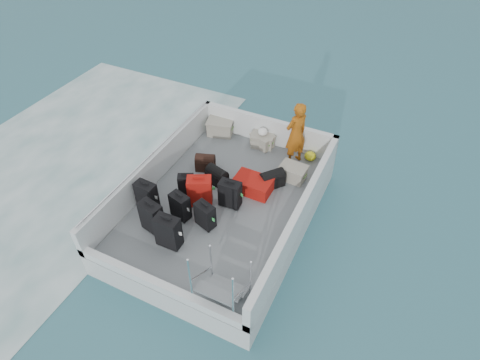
# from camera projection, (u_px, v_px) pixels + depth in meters

# --- Properties ---
(ground) EXTENTS (160.00, 160.00, 0.00)m
(ground) POSITION_uv_depth(u_px,v_px,m) (224.00, 220.00, 9.17)
(ground) COLOR #1C5463
(ground) RESTS_ON ground
(wake_foam) EXTENTS (10.00, 10.00, 0.00)m
(wake_foam) POSITION_uv_depth(u_px,v_px,m) (65.00, 162.00, 10.72)
(wake_foam) COLOR white
(wake_foam) RESTS_ON ground
(ferry_hull) EXTENTS (3.60, 5.00, 0.60)m
(ferry_hull) POSITION_uv_depth(u_px,v_px,m) (224.00, 211.00, 8.97)
(ferry_hull) COLOR silver
(ferry_hull) RESTS_ON ground
(deck) EXTENTS (3.30, 4.70, 0.02)m
(deck) POSITION_uv_depth(u_px,v_px,m) (223.00, 202.00, 8.76)
(deck) COLOR slate
(deck) RESTS_ON ferry_hull
(deck_fittings) EXTENTS (3.60, 5.00, 0.90)m
(deck_fittings) POSITION_uv_depth(u_px,v_px,m) (230.00, 204.00, 8.18)
(deck_fittings) COLOR silver
(deck_fittings) RESTS_ON deck
(suitcase_0) EXTENTS (0.51, 0.36, 0.72)m
(suitcase_0) POSITION_uv_depth(u_px,v_px,m) (152.00, 217.00, 7.92)
(suitcase_0) COLOR black
(suitcase_0) RESTS_ON deck
(suitcase_1) EXTENTS (0.46, 0.28, 0.66)m
(suitcase_1) POSITION_uv_depth(u_px,v_px,m) (147.00, 196.00, 8.41)
(suitcase_1) COLOR black
(suitcase_1) RESTS_ON deck
(suitcase_2) EXTENTS (0.40, 0.34, 0.50)m
(suitcase_2) POSITION_uv_depth(u_px,v_px,m) (186.00, 184.00, 8.79)
(suitcase_2) COLOR black
(suitcase_2) RESTS_ON deck
(suitcase_3) EXTENTS (0.48, 0.29, 0.72)m
(suitcase_3) POSITION_uv_depth(u_px,v_px,m) (168.00, 232.00, 7.64)
(suitcase_3) COLOR black
(suitcase_3) RESTS_ON deck
(suitcase_4) EXTENTS (0.46, 0.34, 0.60)m
(suitcase_4) POSITION_uv_depth(u_px,v_px,m) (180.00, 206.00, 8.22)
(suitcase_4) COLOR black
(suitcase_4) RESTS_ON deck
(suitcase_5) EXTENTS (0.59, 0.50, 0.70)m
(suitcase_5) POSITION_uv_depth(u_px,v_px,m) (200.00, 191.00, 8.48)
(suitcase_5) COLOR #A8100C
(suitcase_5) RESTS_ON deck
(suitcase_6) EXTENTS (0.47, 0.36, 0.57)m
(suitcase_6) POSITION_uv_depth(u_px,v_px,m) (205.00, 216.00, 8.06)
(suitcase_6) COLOR black
(suitcase_6) RESTS_ON deck
(suitcase_7) EXTENTS (0.47, 0.29, 0.64)m
(suitcase_7) POSITION_uv_depth(u_px,v_px,m) (230.00, 194.00, 8.46)
(suitcase_7) COLOR black
(suitcase_7) RESTS_ON deck
(suitcase_8) EXTENTS (0.84, 0.56, 0.33)m
(suitcase_8) POSITION_uv_depth(u_px,v_px,m) (253.00, 185.00, 8.91)
(suitcase_8) COLOR #A8100C
(suitcase_8) RESTS_ON deck
(duffel_0) EXTENTS (0.52, 0.43, 0.32)m
(duffel_0) POSITION_uv_depth(u_px,v_px,m) (205.00, 163.00, 9.46)
(duffel_0) COLOR black
(duffel_0) RESTS_ON deck
(duffel_1) EXTENTS (0.55, 0.43, 0.32)m
(duffel_1) POSITION_uv_depth(u_px,v_px,m) (217.00, 177.00, 9.11)
(duffel_1) COLOR black
(duffel_1) RESTS_ON deck
(duffel_2) EXTENTS (0.57, 0.61, 0.32)m
(duffel_2) POSITION_uv_depth(u_px,v_px,m) (272.00, 180.00, 9.03)
(duffel_2) COLOR black
(duffel_2) RESTS_ON deck
(crate_0) EXTENTS (0.72, 0.58, 0.38)m
(crate_0) POSITION_uv_depth(u_px,v_px,m) (220.00, 128.00, 10.49)
(crate_0) COLOR #A29D8D
(crate_0) RESTS_ON deck
(crate_1) EXTENTS (0.59, 0.47, 0.32)m
(crate_1) POSITION_uv_depth(u_px,v_px,m) (262.00, 141.00, 10.12)
(crate_1) COLOR #A29D8D
(crate_1) RESTS_ON deck
(crate_2) EXTENTS (0.61, 0.51, 0.32)m
(crate_2) POSITION_uv_depth(u_px,v_px,m) (262.00, 141.00, 10.12)
(crate_2) COLOR #A29D8D
(crate_2) RESTS_ON deck
(crate_3) EXTENTS (0.59, 0.43, 0.34)m
(crate_3) POSITION_uv_depth(u_px,v_px,m) (293.00, 173.00, 9.19)
(crate_3) COLOR #A29D8D
(crate_3) RESTS_ON deck
(yellow_bag) EXTENTS (0.28, 0.26, 0.22)m
(yellow_bag) POSITION_uv_depth(u_px,v_px,m) (310.00, 156.00, 9.75)
(yellow_bag) COLOR yellow
(yellow_bag) RESTS_ON deck
(white_bag) EXTENTS (0.24, 0.24, 0.18)m
(white_bag) POSITION_uv_depth(u_px,v_px,m) (263.00, 133.00, 9.96)
(white_bag) COLOR white
(white_bag) RESTS_ON crate_2
(passenger) EXTENTS (0.64, 0.71, 1.61)m
(passenger) POSITION_uv_depth(u_px,v_px,m) (296.00, 134.00, 9.24)
(passenger) COLOR orange
(passenger) RESTS_ON deck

